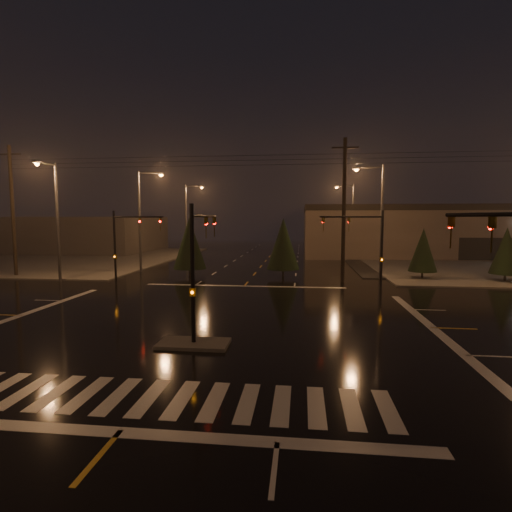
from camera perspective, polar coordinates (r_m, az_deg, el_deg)
The scene contains 22 objects.
ground at distance 21.35m, azimuth -6.00°, elevation -9.26°, with size 140.00×140.00×0.00m, color black.
sidewalk_nw at distance 61.13m, azimuth -27.87°, elevation -0.22°, with size 36.00×36.00×0.12m, color #4B4943.
median_island at distance 17.60m, azimuth -8.89°, elevation -12.25°, with size 3.00×1.60×0.15m, color #4B4943.
crosswalk at distance 13.19m, azimuth -15.01°, elevation -18.91°, with size 15.00×2.60×0.01m, color beige.
stop_bar_near at distance 11.55m, azimuth -18.95°, elevation -22.72°, with size 16.00×0.50×0.01m, color beige.
stop_bar_far at distance 31.94m, azimuth -1.69°, elevation -4.31°, with size 16.00×0.50×0.01m, color beige.
retail_building at distance 72.83m, azimuth 31.36°, elevation 3.40°, with size 60.20×28.30×7.20m.
commercial_block at distance 73.71m, azimuth -25.91°, elevation 2.85°, with size 30.00×18.00×5.60m, color #403A38.
signal_mast_median at distance 17.75m, azimuth -8.27°, elevation 0.04°, with size 0.25×4.59×6.00m.
signal_mast_ne at distance 30.73m, azimuth 15.87°, elevation 2.21°, with size 4.84×1.86×6.00m.
signal_mast_nw at distance 33.42m, azimuth -18.29°, elevation 2.39°, with size 4.84×1.86×6.00m.
streetlight_1 at distance 41.26m, azimuth -15.91°, elevation 5.77°, with size 2.77×0.32×10.00m.
streetlight_2 at distance 56.39m, azimuth -9.67°, elevation 5.75°, with size 2.77×0.32×10.00m.
streetlight_3 at distance 36.76m, azimuth 17.08°, elevation 5.81°, with size 2.77×0.32×10.00m.
streetlight_4 at distance 56.54m, azimuth 13.39°, elevation 5.68°, with size 2.77×0.32×10.00m.
streetlight_5 at distance 37.47m, azimuth -26.80°, elevation 5.46°, with size 0.32×2.77×10.00m.
utility_pole_0 at distance 43.25m, azimuth -31.44°, elevation 5.60°, with size 2.20×0.32×12.00m.
utility_pole_1 at distance 34.33m, azimuth 12.44°, elevation 6.51°, with size 2.20×0.32×12.00m.
conifer_0 at distance 38.19m, azimuth 22.76°, elevation 0.81°, with size 2.45×2.45×4.53m.
conifer_1 at distance 39.67m, azimuth 32.15°, elevation 0.64°, with size 2.53×2.53×4.65m.
conifer_3 at distance 37.66m, azimuth -9.48°, elevation 1.83°, with size 3.06×3.06×5.48m.
conifer_4 at distance 36.81m, azimuth 3.91°, elevation 1.75°, with size 3.02×3.02×5.41m.
Camera 1 is at (4.54, -20.15, 5.40)m, focal length 28.00 mm.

